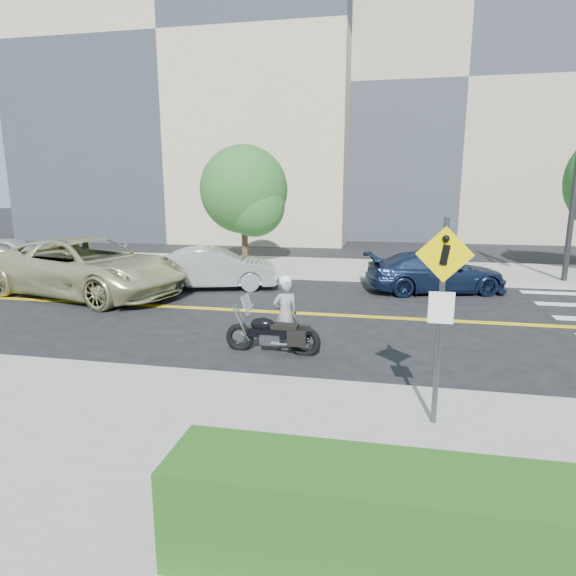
% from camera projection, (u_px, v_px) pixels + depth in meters
% --- Properties ---
extents(ground_plane, '(120.00, 120.00, 0.00)m').
position_uv_depth(ground_plane, '(262.00, 311.00, 13.98)').
color(ground_plane, black).
rests_on(ground_plane, ground).
extents(sidewalk_near, '(60.00, 5.00, 0.15)m').
position_uv_depth(sidewalk_near, '(131.00, 439.00, 6.77)').
color(sidewalk_near, '#9E9B91').
rests_on(sidewalk_near, ground_plane).
extents(sidewalk_far, '(60.00, 5.00, 0.15)m').
position_uv_depth(sidewalk_far, '(304.00, 267.00, 21.16)').
color(sidewalk_far, '#9E9B91').
rests_on(sidewalk_far, ground_plane).
extents(building_left, '(22.00, 14.00, 25.00)m').
position_uv_depth(building_left, '(200.00, 59.00, 34.41)').
color(building_left, tan).
rests_on(building_left, ground_plane).
extents(building_mid, '(18.00, 14.00, 20.00)m').
position_uv_depth(building_mid, '(453.00, 97.00, 35.34)').
color(building_mid, '#A39984').
rests_on(building_mid, ground_plane).
extents(pedestrian_sign, '(0.78, 0.08, 3.00)m').
position_uv_depth(pedestrian_sign, '(441.00, 303.00, 6.72)').
color(pedestrian_sign, '#4C4C51').
rests_on(pedestrian_sign, sidewalk_near).
extents(motorcyclist, '(0.68, 0.60, 1.67)m').
position_uv_depth(motorcyclist, '(285.00, 312.00, 10.67)').
color(motorcyclist, '#AAABAF').
rests_on(motorcyclist, ground).
extents(motorcycle, '(2.07, 0.70, 1.25)m').
position_uv_depth(motorcycle, '(273.00, 325.00, 10.41)').
color(motorcycle, black).
rests_on(motorcycle, ground).
extents(suv, '(7.45, 4.77, 1.91)m').
position_uv_depth(suv, '(88.00, 267.00, 15.88)').
color(suv, '#C2BE8E').
rests_on(suv, ground).
extents(parked_car_white, '(4.91, 3.11, 1.56)m').
position_uv_depth(parked_car_white, '(9.00, 255.00, 19.83)').
color(parked_car_white, silver).
rests_on(parked_car_white, ground).
extents(parked_car_silver, '(4.68, 2.72, 1.46)m').
position_uv_depth(parked_car_silver, '(214.00, 268.00, 16.98)').
color(parked_car_silver, '#B6BABF').
rests_on(parked_car_silver, ground).
extents(parked_car_blue, '(5.05, 3.05, 1.37)m').
position_uv_depth(parked_car_blue, '(435.00, 272.00, 16.45)').
color(parked_car_blue, '#162544').
rests_on(parked_car_blue, ground).
extents(tree_far_a, '(3.95, 3.95, 5.40)m').
position_uv_depth(tree_far_a, '(244.00, 190.00, 21.63)').
color(tree_far_a, '#382619').
rests_on(tree_far_a, ground).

